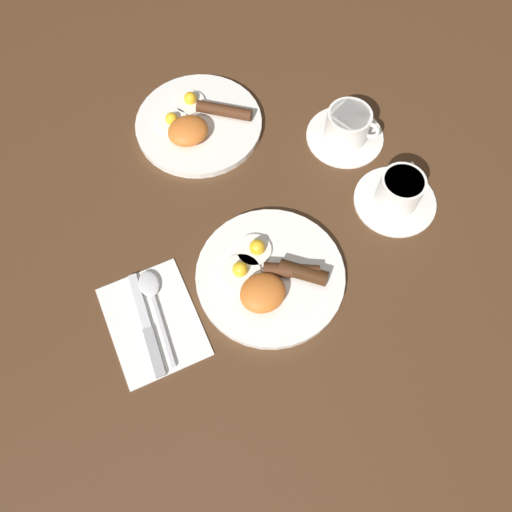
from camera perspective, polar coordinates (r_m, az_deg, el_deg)
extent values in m
plane|color=#4C301C|center=(0.89, 1.63, -2.45)|extent=(3.00, 3.00, 0.00)
cylinder|color=white|center=(0.88, 1.64, -2.26)|extent=(0.26, 0.26, 0.01)
cylinder|color=white|center=(0.88, -1.71, -1.88)|extent=(0.07, 0.07, 0.01)
sphere|color=yellow|center=(0.87, -1.82, -1.52)|extent=(0.03, 0.03, 0.03)
cylinder|color=white|center=(0.89, -0.22, 0.69)|extent=(0.06, 0.06, 0.01)
sphere|color=yellow|center=(0.88, -0.06, 0.92)|extent=(0.03, 0.03, 0.03)
ellipsoid|color=orange|center=(0.84, 0.78, -4.23)|extent=(0.08, 0.07, 0.04)
cylinder|color=#391F0D|center=(0.87, 5.42, -1.89)|extent=(0.08, 0.08, 0.03)
cylinder|color=#4B2816|center=(0.87, 4.06, -1.67)|extent=(0.10, 0.07, 0.02)
cylinder|color=white|center=(1.07, -6.54, 14.76)|extent=(0.26, 0.26, 0.01)
cylinder|color=white|center=(1.07, -9.52, 15.01)|extent=(0.06, 0.06, 0.01)
sphere|color=yellow|center=(1.06, -9.62, 15.21)|extent=(0.03, 0.03, 0.03)
cylinder|color=white|center=(1.10, -7.58, 17.02)|extent=(0.06, 0.06, 0.01)
sphere|color=yellow|center=(1.09, -7.50, 17.42)|extent=(0.03, 0.03, 0.03)
ellipsoid|color=orange|center=(1.03, -7.78, 13.98)|extent=(0.08, 0.07, 0.04)
cylinder|color=#482614|center=(1.06, -3.66, 16.24)|extent=(0.10, 0.09, 0.02)
cylinder|color=white|center=(0.99, 15.60, 6.13)|extent=(0.16, 0.16, 0.01)
cylinder|color=white|center=(0.97, 16.13, 7.24)|extent=(0.08, 0.08, 0.06)
cylinder|color=brown|center=(0.94, 16.59, 8.20)|extent=(0.07, 0.07, 0.00)
torus|color=white|center=(0.99, 16.97, 9.09)|extent=(0.04, 0.03, 0.04)
cylinder|color=white|center=(1.06, 10.12, 13.37)|extent=(0.16, 0.16, 0.01)
cylinder|color=white|center=(1.04, 10.44, 14.56)|extent=(0.09, 0.09, 0.06)
cylinder|color=brown|center=(1.02, 10.71, 15.58)|extent=(0.08, 0.08, 0.00)
torus|color=white|center=(1.03, 12.83, 13.85)|extent=(0.03, 0.04, 0.04)
cube|color=white|center=(0.88, -11.68, -7.30)|extent=(0.15, 0.20, 0.01)
cube|color=silver|center=(0.89, -13.17, -5.03)|extent=(0.03, 0.11, 0.00)
cube|color=#9E9EA3|center=(0.86, -11.56, -10.68)|extent=(0.03, 0.09, 0.01)
ellipsoid|color=silver|center=(0.90, -12.14, -3.11)|extent=(0.04, 0.05, 0.01)
cube|color=silver|center=(0.86, -10.56, -8.40)|extent=(0.02, 0.13, 0.00)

